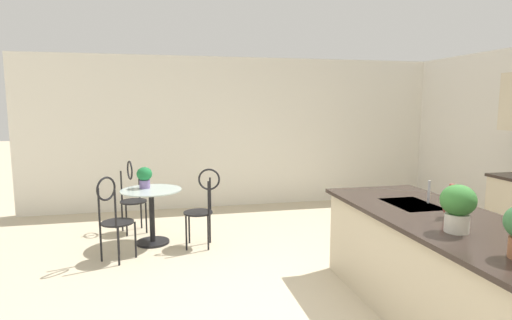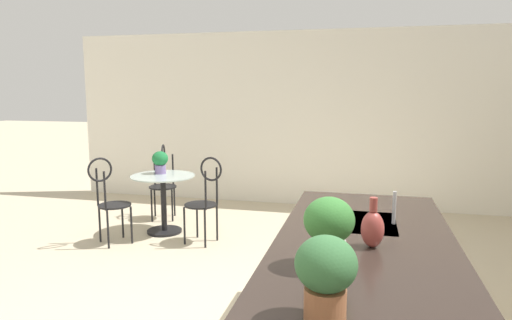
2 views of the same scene
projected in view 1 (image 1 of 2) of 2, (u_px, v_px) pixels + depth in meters
The scene contains 11 objects.
ground_plane at pixel (337, 317), 3.62m from camera, with size 40.00×40.00×0.00m, color beige.
wall_left_window at pixel (244, 132), 7.56m from camera, with size 0.12×7.80×2.70m, color silver.
kitchen_island at pixel (447, 272), 3.45m from camera, with size 2.80×1.06×0.92m.
bistro_table at pixel (152, 211), 5.50m from camera, with size 0.80×0.80×0.74m.
chair_near_window at pixel (113, 215), 4.85m from camera, with size 0.53×0.53×1.04m.
chair_by_island at pixel (132, 193), 6.02m from camera, with size 0.52×0.48×1.04m.
chair_toward_desk at pixel (202, 204), 5.36m from camera, with size 0.44×0.51×1.04m.
sink_faucet at pixel (429, 192), 3.94m from camera, with size 0.02×0.02×0.22m, color #B2B5BA.
potted_plant_on_table at pixel (144, 176), 5.52m from camera, with size 0.20×0.20×0.29m.
potted_plant_counter_near at pixel (458, 205), 3.03m from camera, with size 0.25×0.25×0.36m.
vase_on_counter at pixel (451, 205), 3.43m from camera, with size 0.13×0.13×0.29m.
Camera 1 is at (3.16, -1.43, 1.86)m, focal length 28.83 mm.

